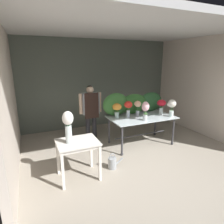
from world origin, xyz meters
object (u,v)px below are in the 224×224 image
vase_scarlet_hydrangea (128,107)px  watering_can (112,163)px  vase_sunset_snapdragons (117,109)px  display_table_glass (141,121)px  vase_white_roses_tall (68,125)px  vase_ivory_roses (172,106)px  side_table_white (78,146)px  vase_blush_stock (145,109)px  vase_crimson_tulips (161,105)px  florist (91,108)px  vase_peach_anemones (138,106)px

vase_scarlet_hydrangea → watering_can: (-0.86, -0.92, -0.94)m
vase_sunset_snapdragons → vase_scarlet_hydrangea: (0.29, -0.08, 0.05)m
display_table_glass → vase_white_roses_tall: 2.32m
vase_ivory_roses → watering_can: bearing=-164.7°
side_table_white → vase_white_roses_tall: bearing=-180.0°
vase_blush_stock → vase_scarlet_hydrangea: size_ratio=1.09×
vase_ivory_roses → vase_crimson_tulips: size_ratio=1.13×
vase_scarlet_hydrangea → vase_white_roses_tall: 1.98m
vase_blush_stock → watering_can: (-1.12, -0.53, -0.94)m
vase_crimson_tulips → vase_blush_stock: bearing=-156.8°
display_table_glass → watering_can: bearing=-145.3°
side_table_white → vase_white_roses_tall: 0.48m
vase_blush_stock → display_table_glass: bearing=73.7°
display_table_glass → vase_sunset_snapdragons: vase_sunset_snapdragons is taller
side_table_white → vase_sunset_snapdragons: vase_sunset_snapdragons is taller
display_table_glass → vase_scarlet_hydrangea: 0.54m
vase_scarlet_hydrangea → vase_ivory_roses: size_ratio=0.94×
vase_white_roses_tall → florist: bearing=59.8°
vase_blush_stock → side_table_white: bearing=-163.6°
florist → watering_can: bearing=-91.7°
vase_sunset_snapdragons → vase_blush_stock: (0.56, -0.47, 0.05)m
vase_peach_anemones → vase_sunset_snapdragons: size_ratio=1.07×
florist → vase_ivory_roses: florist is taller
vase_ivory_roses → vase_peach_anemones: bearing=150.5°
vase_sunset_snapdragons → vase_blush_stock: size_ratio=0.81×
vase_peach_anemones → vase_blush_stock: 0.44m
vase_peach_anemones → vase_scarlet_hydrangea: vase_scarlet_hydrangea is taller
vase_crimson_tulips → vase_ivory_roses: bearing=-72.1°
watering_can → side_table_white: bearing=-178.3°
florist → vase_scarlet_hydrangea: size_ratio=3.62×
side_table_white → florist: florist is taller
vase_crimson_tulips → watering_can: bearing=-155.6°
vase_white_roses_tall → watering_can: vase_white_roses_tall is taller
florist → vase_sunset_snapdragons: florist is taller
vase_peach_anemones → vase_ivory_roses: 0.89m
watering_can → vase_peach_anemones: bearing=39.7°
vase_blush_stock → vase_crimson_tulips: vase_blush_stock is taller
vase_scarlet_hydrangea → vase_sunset_snapdragons: bearing=164.5°
vase_blush_stock → watering_can: size_ratio=1.35×
vase_blush_stock → vase_scarlet_hydrangea: bearing=124.1°
side_table_white → vase_scarlet_hydrangea: (1.59, 0.94, 0.41)m
side_table_white → vase_white_roses_tall: size_ratio=1.28×
vase_ivory_roses → vase_crimson_tulips: (-0.10, 0.30, -0.02)m
vase_crimson_tulips → watering_can: (-1.84, -0.83, -0.92)m
side_table_white → vase_scarlet_hydrangea: size_ratio=1.77×
florist → vase_ivory_roses: (1.89, -1.06, 0.09)m
vase_blush_stock → vase_scarlet_hydrangea: vase_blush_stock is taller
vase_sunset_snapdragons → vase_white_roses_tall: (-1.45, -1.02, 0.09)m
vase_sunset_snapdragons → vase_blush_stock: vase_blush_stock is taller
vase_crimson_tulips → vase_white_roses_tall: bearing=-162.6°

